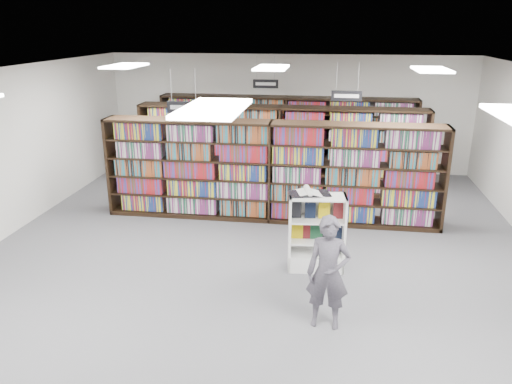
# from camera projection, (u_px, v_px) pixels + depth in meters

# --- Properties ---
(floor) EXTENTS (12.00, 12.00, 0.00)m
(floor) POSITION_uv_depth(u_px,v_px,m) (257.00, 260.00, 8.83)
(floor) COLOR #59585E
(floor) RESTS_ON ground
(ceiling) EXTENTS (10.00, 12.00, 0.10)m
(ceiling) POSITION_uv_depth(u_px,v_px,m) (257.00, 75.00, 7.81)
(ceiling) COLOR white
(ceiling) RESTS_ON wall_back
(wall_back) EXTENTS (10.00, 0.10, 3.20)m
(wall_back) POSITION_uv_depth(u_px,v_px,m) (288.00, 113.00, 13.95)
(wall_back) COLOR white
(wall_back) RESTS_ON ground
(bookshelf_row_near) EXTENTS (7.00, 0.60, 2.10)m
(bookshelf_row_near) POSITION_uv_depth(u_px,v_px,m) (271.00, 172.00, 10.37)
(bookshelf_row_near) COLOR black
(bookshelf_row_near) RESTS_ON floor
(bookshelf_row_mid) EXTENTS (7.00, 0.60, 2.10)m
(bookshelf_row_mid) POSITION_uv_depth(u_px,v_px,m) (280.00, 149.00, 12.25)
(bookshelf_row_mid) COLOR black
(bookshelf_row_mid) RESTS_ON floor
(bookshelf_row_far) EXTENTS (7.00, 0.60, 2.10)m
(bookshelf_row_far) POSITION_uv_depth(u_px,v_px,m) (286.00, 135.00, 13.84)
(bookshelf_row_far) COLOR black
(bookshelf_row_far) RESTS_ON floor
(aisle_sign_left) EXTENTS (0.65, 0.02, 0.80)m
(aisle_sign_left) POSITION_uv_depth(u_px,v_px,m) (184.00, 106.00, 9.17)
(aisle_sign_left) COLOR #B2B2B7
(aisle_sign_left) RESTS_ON ceiling
(aisle_sign_right) EXTENTS (0.65, 0.02, 0.80)m
(aisle_sign_right) POSITION_uv_depth(u_px,v_px,m) (347.00, 95.00, 10.63)
(aisle_sign_right) COLOR #B2B2B7
(aisle_sign_right) RESTS_ON ceiling
(aisle_sign_center) EXTENTS (0.65, 0.02, 0.80)m
(aisle_sign_center) POSITION_uv_depth(u_px,v_px,m) (266.00, 83.00, 12.78)
(aisle_sign_center) COLOR #B2B2B7
(aisle_sign_center) RESTS_ON ceiling
(troffer_front_center) EXTENTS (0.60, 1.20, 0.04)m
(troffer_front_center) POSITION_uv_depth(u_px,v_px,m) (214.00, 108.00, 5.01)
(troffer_front_center) COLOR white
(troffer_front_center) RESTS_ON ceiling
(troffer_back_left) EXTENTS (0.60, 1.20, 0.04)m
(troffer_back_left) POSITION_uv_depth(u_px,v_px,m) (125.00, 66.00, 10.11)
(troffer_back_left) COLOR white
(troffer_back_left) RESTS_ON ceiling
(troffer_back_center) EXTENTS (0.60, 1.20, 0.04)m
(troffer_back_center) POSITION_uv_depth(u_px,v_px,m) (272.00, 68.00, 9.70)
(troffer_back_center) COLOR white
(troffer_back_center) RESTS_ON ceiling
(troffer_back_right) EXTENTS (0.60, 1.20, 0.04)m
(troffer_back_right) POSITION_uv_depth(u_px,v_px,m) (431.00, 70.00, 9.28)
(troffer_back_right) COLOR white
(troffer_back_right) RESTS_ON ceiling
(endcap_display) EXTENTS (0.97, 0.55, 1.31)m
(endcap_display) POSITION_uv_depth(u_px,v_px,m) (316.00, 243.00, 8.43)
(endcap_display) COLOR white
(endcap_display) RESTS_ON floor
(open_book) EXTENTS (0.74, 0.54, 0.13)m
(open_book) POSITION_uv_depth(u_px,v_px,m) (309.00, 192.00, 8.20)
(open_book) COLOR black
(open_book) RESTS_ON endcap_display
(shopper) EXTENTS (0.61, 0.42, 1.60)m
(shopper) POSITION_uv_depth(u_px,v_px,m) (328.00, 273.00, 6.68)
(shopper) COLOR #4F4A55
(shopper) RESTS_ON floor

